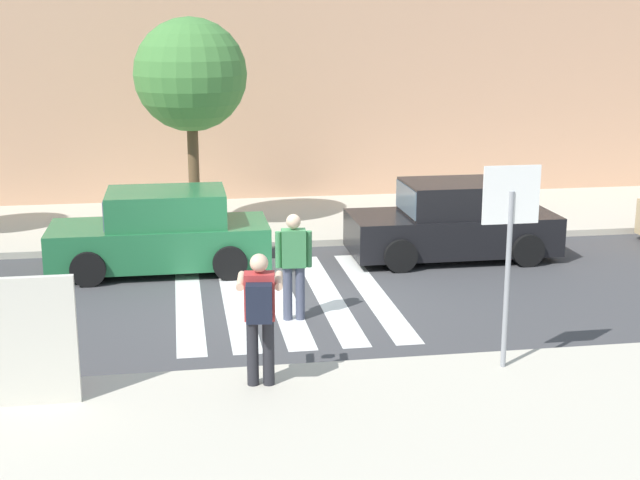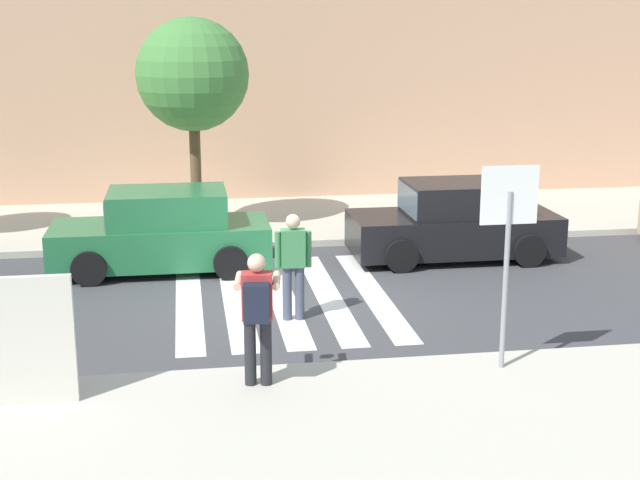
# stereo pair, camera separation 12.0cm
# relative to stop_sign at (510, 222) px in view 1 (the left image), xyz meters

# --- Properties ---
(ground_plane) EXTENTS (120.00, 120.00, 0.00)m
(ground_plane) POSITION_rel_stop_sign_xyz_m (-2.51, 3.73, -2.13)
(ground_plane) COLOR #424244
(sidewalk_near) EXTENTS (60.00, 6.00, 0.14)m
(sidewalk_near) POSITION_rel_stop_sign_xyz_m (-2.51, -2.47, -2.06)
(sidewalk_near) COLOR beige
(sidewalk_near) RESTS_ON ground
(sidewalk_far) EXTENTS (60.00, 4.80, 0.14)m
(sidewalk_far) POSITION_rel_stop_sign_xyz_m (-2.51, 9.73, -2.06)
(sidewalk_far) COLOR beige
(sidewalk_far) RESTS_ON ground
(building_facade_far) EXTENTS (56.00, 4.00, 5.84)m
(building_facade_far) POSITION_rel_stop_sign_xyz_m (-2.51, 14.13, 0.79)
(building_facade_far) COLOR tan
(building_facade_far) RESTS_ON ground
(crosswalk_stripe_0) EXTENTS (0.44, 5.20, 0.01)m
(crosswalk_stripe_0) POSITION_rel_stop_sign_xyz_m (-4.11, 3.93, -2.12)
(crosswalk_stripe_0) COLOR silver
(crosswalk_stripe_0) RESTS_ON ground
(crosswalk_stripe_1) EXTENTS (0.44, 5.20, 0.01)m
(crosswalk_stripe_1) POSITION_rel_stop_sign_xyz_m (-3.31, 3.93, -2.12)
(crosswalk_stripe_1) COLOR silver
(crosswalk_stripe_1) RESTS_ON ground
(crosswalk_stripe_2) EXTENTS (0.44, 5.20, 0.01)m
(crosswalk_stripe_2) POSITION_rel_stop_sign_xyz_m (-2.51, 3.93, -2.12)
(crosswalk_stripe_2) COLOR silver
(crosswalk_stripe_2) RESTS_ON ground
(crosswalk_stripe_3) EXTENTS (0.44, 5.20, 0.01)m
(crosswalk_stripe_3) POSITION_rel_stop_sign_xyz_m (-1.71, 3.93, -2.12)
(crosswalk_stripe_3) COLOR silver
(crosswalk_stripe_3) RESTS_ON ground
(crosswalk_stripe_4) EXTENTS (0.44, 5.20, 0.01)m
(crosswalk_stripe_4) POSITION_rel_stop_sign_xyz_m (-0.91, 3.93, -2.12)
(crosswalk_stripe_4) COLOR silver
(crosswalk_stripe_4) RESTS_ON ground
(stop_sign) EXTENTS (0.76, 0.08, 2.72)m
(stop_sign) POSITION_rel_stop_sign_xyz_m (0.00, 0.00, 0.00)
(stop_sign) COLOR gray
(stop_sign) RESTS_ON sidewalk_near
(photographer_with_backpack) EXTENTS (0.65, 0.89, 1.72)m
(photographer_with_backpack) POSITION_rel_stop_sign_xyz_m (-3.27, -0.12, -0.96)
(photographer_with_backpack) COLOR #232328
(photographer_with_backpack) RESTS_ON sidewalk_near
(pedestrian_crossing) EXTENTS (0.58, 0.26, 1.72)m
(pedestrian_crossing) POSITION_rel_stop_sign_xyz_m (-2.46, 2.76, -1.15)
(pedestrian_crossing) COLOR #474C60
(pedestrian_crossing) RESTS_ON ground
(parked_car_green) EXTENTS (4.10, 1.92, 1.55)m
(parked_car_green) POSITION_rel_stop_sign_xyz_m (-4.55, 6.03, -1.40)
(parked_car_green) COLOR #236B3D
(parked_car_green) RESTS_ON ground
(parked_car_black) EXTENTS (4.10, 1.92, 1.55)m
(parked_car_black) POSITION_rel_stop_sign_xyz_m (1.21, 6.03, -1.40)
(parked_car_black) COLOR black
(parked_car_black) RESTS_ON ground
(street_tree_center) EXTENTS (2.42, 2.42, 4.60)m
(street_tree_center) POSITION_rel_stop_sign_xyz_m (-3.85, 8.76, 1.38)
(street_tree_center) COLOR brown
(street_tree_center) RESTS_ON sidewalk_far
(advertising_board) EXTENTS (1.10, 0.11, 1.60)m
(advertising_board) POSITION_rel_stop_sign_xyz_m (-6.03, -0.23, -1.19)
(advertising_board) COLOR beige
(advertising_board) RESTS_ON sidewalk_near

